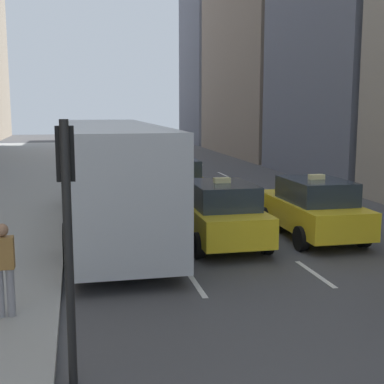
{
  "coord_description": "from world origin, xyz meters",
  "views": [
    {
      "loc": [
        -2.6,
        3.17,
        3.75
      ],
      "look_at": [
        0.12,
        15.75,
        1.7
      ],
      "focal_mm": 50.0,
      "sensor_mm": 36.0,
      "label": 1
    }
  ],
  "objects_px": {
    "city_bus": "(111,173)",
    "taxi_second": "(220,212)",
    "traffic_light_pole": "(67,210)",
    "taxi_lead": "(312,208)",
    "pedestrian_far_walking": "(4,265)",
    "taxi_third": "(175,180)"
  },
  "relations": [
    {
      "from": "taxi_second",
      "to": "city_bus",
      "type": "relative_size",
      "value": 0.38
    },
    {
      "from": "taxi_lead",
      "to": "taxi_second",
      "type": "bearing_deg",
      "value": -177.52
    },
    {
      "from": "taxi_lead",
      "to": "traffic_light_pole",
      "type": "distance_m",
      "value": 9.85
    },
    {
      "from": "city_bus",
      "to": "traffic_light_pole",
      "type": "bearing_deg",
      "value": -97.19
    },
    {
      "from": "city_bus",
      "to": "taxi_second",
      "type": "bearing_deg",
      "value": -37.11
    },
    {
      "from": "taxi_third",
      "to": "pedestrian_far_walking",
      "type": "xyz_separation_m",
      "value": [
        -5.09,
        -11.45,
        0.19
      ]
    },
    {
      "from": "taxi_lead",
      "to": "city_bus",
      "type": "relative_size",
      "value": 0.38
    },
    {
      "from": "taxi_second",
      "to": "traffic_light_pole",
      "type": "xyz_separation_m",
      "value": [
        -3.95,
        -6.89,
        1.53
      ]
    },
    {
      "from": "taxi_lead",
      "to": "taxi_third",
      "type": "relative_size",
      "value": 1.0
    },
    {
      "from": "taxi_third",
      "to": "pedestrian_far_walking",
      "type": "distance_m",
      "value": 12.53
    },
    {
      "from": "taxi_lead",
      "to": "taxi_third",
      "type": "bearing_deg",
      "value": 112.69
    },
    {
      "from": "taxi_lead",
      "to": "city_bus",
      "type": "height_order",
      "value": "city_bus"
    },
    {
      "from": "city_bus",
      "to": "pedestrian_far_walking",
      "type": "height_order",
      "value": "city_bus"
    },
    {
      "from": "city_bus",
      "to": "taxi_third",
      "type": "bearing_deg",
      "value": 59.05
    },
    {
      "from": "taxi_third",
      "to": "city_bus",
      "type": "height_order",
      "value": "city_bus"
    },
    {
      "from": "taxi_lead",
      "to": "pedestrian_far_walking",
      "type": "relative_size",
      "value": 2.67
    },
    {
      "from": "taxi_third",
      "to": "traffic_light_pole",
      "type": "relative_size",
      "value": 1.22
    },
    {
      "from": "pedestrian_far_walking",
      "to": "traffic_light_pole",
      "type": "distance_m",
      "value": 2.86
    },
    {
      "from": "city_bus",
      "to": "traffic_light_pole",
      "type": "relative_size",
      "value": 3.22
    },
    {
      "from": "taxi_third",
      "to": "city_bus",
      "type": "relative_size",
      "value": 0.38
    },
    {
      "from": "taxi_third",
      "to": "pedestrian_far_walking",
      "type": "bearing_deg",
      "value": -113.97
    },
    {
      "from": "taxi_second",
      "to": "taxi_third",
      "type": "distance_m",
      "value": 6.82
    }
  ]
}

